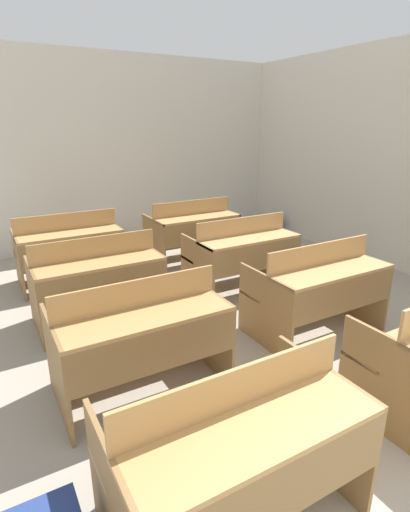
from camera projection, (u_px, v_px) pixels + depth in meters
The scene contains 9 objects.
wall_back at pixel (84, 154), 6.46m from camera, with size 7.16×0.06×3.12m.
bench_front_left at pixel (237, 446), 2.00m from camera, with size 1.28×0.79×0.94m.
bench_second_left at pixel (141, 335), 3.05m from camera, with size 1.28×0.79×0.94m.
bench_second_right at pixel (318, 287), 3.94m from camera, with size 1.28×0.79×0.94m.
bench_third_left at pixel (98, 279), 4.16m from camera, with size 1.28×0.79×0.94m.
bench_third_right at pixel (242, 253), 4.99m from camera, with size 1.28×0.79×0.94m.
bench_back_left at pixel (69, 247), 5.21m from camera, with size 1.28×0.79×0.94m.
bench_back_right at pixel (193, 230), 6.07m from camera, with size 1.28×0.79×0.94m.
wastepaper_bin at pixel (275, 225), 7.71m from camera, with size 0.25×0.25×0.32m.
Camera 1 is at (-1.60, 0.34, 2.03)m, focal length 28.00 mm.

